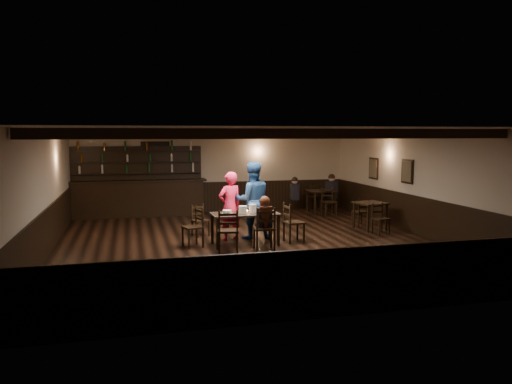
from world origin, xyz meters
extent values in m
plane|color=black|center=(0.00, 0.00, 0.00)|extent=(10.00, 10.00, 0.00)
cube|color=beige|center=(0.00, 5.00, 1.35)|extent=(9.00, 0.02, 2.70)
cube|color=beige|center=(0.00, -5.00, 1.35)|extent=(9.00, 0.02, 2.70)
cube|color=beige|center=(-4.50, 0.00, 1.35)|extent=(0.02, 10.00, 2.70)
cube|color=beige|center=(4.50, 0.00, 1.35)|extent=(0.02, 10.00, 2.70)
cube|color=silver|center=(0.00, 0.00, 2.70)|extent=(9.00, 10.00, 0.02)
cube|color=black|center=(0.00, 4.97, 0.50)|extent=(9.00, 0.04, 1.00)
cube|color=black|center=(0.00, -4.97, 0.50)|extent=(9.00, 0.04, 1.00)
cube|color=black|center=(-4.47, 0.00, 0.50)|extent=(0.04, 10.00, 1.00)
cube|color=black|center=(4.47, 0.00, 0.50)|extent=(0.04, 10.00, 1.00)
cube|color=black|center=(-1.90, 4.97, 1.85)|extent=(0.90, 0.03, 1.00)
cube|color=black|center=(-1.90, 4.95, 1.85)|extent=(0.80, 0.02, 0.90)
cube|color=black|center=(4.47, 0.50, 1.60)|extent=(0.03, 0.55, 0.65)
cube|color=#72664C|center=(4.45, 0.50, 1.60)|extent=(0.02, 0.45, 0.55)
cube|color=black|center=(4.47, 2.40, 1.55)|extent=(0.03, 0.55, 0.65)
cube|color=#72664C|center=(4.45, 2.40, 1.55)|extent=(0.02, 0.45, 0.55)
cube|color=black|center=(0.00, -3.00, 2.60)|extent=(8.90, 0.18, 0.18)
cube|color=black|center=(0.00, -1.00, 2.60)|extent=(8.90, 0.18, 0.18)
cube|color=black|center=(0.00, 1.00, 2.60)|extent=(8.90, 0.18, 0.18)
cube|color=black|center=(0.00, 3.00, 2.60)|extent=(8.90, 0.18, 0.18)
cube|color=black|center=(-0.83, -0.48, 0.36)|extent=(0.06, 0.06, 0.71)
cube|color=black|center=(-0.85, 0.18, 0.36)|extent=(0.06, 0.06, 0.71)
cube|color=black|center=(0.60, -0.44, 0.36)|extent=(0.06, 0.06, 0.71)
cube|color=black|center=(0.58, 0.22, 0.36)|extent=(0.06, 0.06, 0.71)
cube|color=black|center=(-0.13, -0.13, 0.73)|extent=(1.58, 0.82, 0.04)
cube|color=#A5A8AD|center=(-0.14, 0.24, 0.73)|extent=(1.56, 0.07, 0.04)
cube|color=#A5A8AD|center=(-0.12, -0.51, 0.73)|extent=(1.56, 0.07, 0.04)
cube|color=#A5A8AD|center=(0.64, -0.11, 0.73)|extent=(0.05, 0.78, 0.04)
cube|color=#A5A8AD|center=(-0.89, -0.15, 0.73)|extent=(0.05, 0.78, 0.04)
cube|color=black|center=(-0.43, -0.65, 0.23)|extent=(0.04, 0.04, 0.46)
cube|color=black|center=(-0.50, -1.01, 0.23)|extent=(0.04, 0.04, 0.46)
cube|color=black|center=(-0.81, -0.57, 0.23)|extent=(0.04, 0.04, 0.46)
cube|color=black|center=(-0.88, -0.93, 0.23)|extent=(0.04, 0.04, 0.46)
cube|color=black|center=(-0.65, -0.79, 0.48)|extent=(0.52, 0.51, 0.04)
cube|color=black|center=(-0.69, -0.97, 0.73)|extent=(0.45, 0.12, 0.48)
cube|color=black|center=(-0.69, -0.97, 0.68)|extent=(0.38, 0.10, 0.05)
cube|color=black|center=(-0.69, -0.97, 0.87)|extent=(0.38, 0.10, 0.05)
cube|color=black|center=(0.39, -0.59, 0.24)|extent=(0.04, 0.04, 0.47)
cube|color=black|center=(0.36, -0.96, 0.24)|extent=(0.04, 0.04, 0.47)
cube|color=black|center=(-0.01, -0.56, 0.24)|extent=(0.04, 0.04, 0.47)
cube|color=black|center=(-0.04, -0.93, 0.24)|extent=(0.04, 0.04, 0.47)
cube|color=black|center=(0.18, -0.76, 0.49)|extent=(0.49, 0.47, 0.04)
cube|color=black|center=(0.16, -0.95, 0.74)|extent=(0.46, 0.07, 0.49)
cube|color=black|center=(0.16, -0.95, 0.69)|extent=(0.39, 0.06, 0.05)
cube|color=black|center=(0.16, -0.95, 0.89)|extent=(0.39, 0.06, 0.05)
cube|color=black|center=(-1.56, 0.07, 0.22)|extent=(0.04, 0.04, 0.44)
cube|color=black|center=(-1.23, 0.17, 0.22)|extent=(0.04, 0.04, 0.44)
cube|color=black|center=(-1.46, -0.28, 0.22)|extent=(0.04, 0.04, 0.44)
cube|color=black|center=(-1.13, -0.18, 0.22)|extent=(0.04, 0.04, 0.44)
cube|color=black|center=(-1.34, -0.05, 0.46)|extent=(0.51, 0.53, 0.04)
cube|color=black|center=(-1.18, 0.00, 0.69)|extent=(0.16, 0.42, 0.46)
cube|color=black|center=(-1.18, 0.00, 0.64)|extent=(0.13, 0.36, 0.05)
cube|color=black|center=(-1.18, 0.00, 0.83)|extent=(0.13, 0.36, 0.05)
cube|color=black|center=(1.28, -0.31, 0.23)|extent=(0.04, 0.04, 0.46)
cube|color=black|center=(0.92, -0.34, 0.23)|extent=(0.04, 0.04, 0.46)
cube|color=black|center=(1.24, 0.07, 0.23)|extent=(0.04, 0.04, 0.46)
cube|color=black|center=(0.89, 0.04, 0.23)|extent=(0.04, 0.04, 0.46)
cube|color=black|center=(1.08, -0.13, 0.48)|extent=(0.46, 0.48, 0.04)
cube|color=black|center=(0.90, -0.15, 0.72)|extent=(0.08, 0.45, 0.48)
cube|color=black|center=(0.90, -0.15, 0.67)|extent=(0.06, 0.38, 0.05)
cube|color=black|center=(0.90, -0.15, 0.86)|extent=(0.06, 0.38, 0.05)
cube|color=black|center=(-1.10, 0.92, 0.19)|extent=(0.04, 0.04, 0.38)
cube|color=black|center=(-1.21, 1.20, 0.19)|extent=(0.04, 0.04, 0.38)
cube|color=black|center=(-0.80, 1.03, 0.19)|extent=(0.04, 0.04, 0.38)
cube|color=black|center=(-0.90, 1.31, 0.19)|extent=(0.04, 0.04, 0.38)
cube|color=black|center=(-1.00, 1.11, 0.40)|extent=(0.47, 0.46, 0.04)
cube|color=black|center=(-1.06, 1.26, 0.60)|extent=(0.36, 0.16, 0.40)
cube|color=black|center=(-1.06, 1.26, 0.56)|extent=(0.31, 0.13, 0.04)
cube|color=black|center=(-1.06, 1.26, 0.72)|extent=(0.31, 0.13, 0.04)
imported|color=#FF3C69|center=(-0.36, 0.48, 0.84)|extent=(0.71, 0.57, 1.68)
imported|color=navy|center=(0.21, 0.53, 0.96)|extent=(0.96, 0.76, 1.92)
cube|color=black|center=(0.18, -0.65, 0.52)|extent=(0.30, 0.30, 0.12)
cube|color=black|center=(0.18, -0.76, 0.74)|extent=(0.32, 0.19, 0.46)
cylinder|color=black|center=(0.18, -0.76, 0.95)|extent=(0.10, 0.32, 0.32)
sphere|color=#D8A384|center=(0.18, -0.76, 1.09)|extent=(0.20, 0.20, 0.20)
sphere|color=#32160B|center=(0.18, -0.79, 1.10)|extent=(0.25, 0.25, 0.25)
cone|color=#32160B|center=(0.18, -0.89, 0.72)|extent=(0.19, 0.19, 0.57)
cylinder|color=white|center=(-0.54, -0.10, 0.76)|extent=(0.26, 0.26, 0.01)
cylinder|color=white|center=(-0.54, -0.10, 0.80)|extent=(0.21, 0.21, 0.07)
cylinder|color=silver|center=(-0.54, -0.10, 0.78)|extent=(0.22, 0.22, 0.03)
cylinder|color=white|center=(-0.18, -0.17, 0.84)|extent=(0.19, 0.19, 0.18)
cylinder|color=white|center=(0.07, -0.12, 0.85)|extent=(0.17, 0.17, 0.20)
cylinder|color=#A5A8AD|center=(-0.04, -0.03, 0.77)|extent=(0.05, 0.05, 0.03)
sphere|color=orange|center=(-0.04, -0.03, 0.80)|extent=(0.03, 0.03, 0.03)
cylinder|color=silver|center=(0.19, -0.18, 0.79)|extent=(0.03, 0.03, 0.08)
cylinder|color=#A5A8AD|center=(0.34, -0.18, 0.79)|extent=(0.03, 0.03, 0.08)
cylinder|color=silver|center=(0.11, 0.03, 0.80)|extent=(0.07, 0.07, 0.10)
cube|color=maroon|center=(0.42, -0.25, 0.75)|extent=(0.29, 0.23, 0.00)
cube|color=#111455|center=(0.40, 0.01, 0.75)|extent=(0.33, 0.25, 0.00)
cube|color=black|center=(-2.47, 4.65, 0.55)|extent=(4.05, 0.60, 1.10)
cube|color=black|center=(-2.47, 4.65, 1.12)|extent=(4.25, 0.70, 0.05)
cube|color=black|center=(-2.47, 4.92, 1.10)|extent=(4.05, 0.10, 2.20)
cube|color=black|center=(-2.47, 4.82, 1.35)|extent=(3.95, 0.22, 0.03)
cube|color=black|center=(-2.47, 4.82, 1.70)|extent=(3.95, 0.22, 0.03)
cube|color=black|center=(-2.47, 4.82, 2.05)|extent=(3.95, 0.22, 0.03)
cube|color=black|center=(3.60, 0.86, 0.73)|extent=(0.88, 0.88, 0.04)
cube|color=black|center=(3.36, 0.49, 0.35)|extent=(0.05, 0.05, 0.71)
cube|color=black|center=(3.24, 1.09, 0.35)|extent=(0.05, 0.05, 0.71)
cube|color=black|center=(3.96, 0.62, 0.35)|extent=(0.05, 0.05, 0.71)
cube|color=black|center=(3.84, 1.22, 0.35)|extent=(0.05, 0.05, 0.71)
cube|color=black|center=(3.38, 3.91, 0.73)|extent=(0.85, 0.85, 0.04)
cube|color=black|center=(3.03, 3.56, 0.35)|extent=(0.05, 0.05, 0.71)
cube|color=black|center=(3.03, 4.26, 0.35)|extent=(0.05, 0.05, 0.71)
cube|color=black|center=(3.73, 3.57, 0.35)|extent=(0.05, 0.05, 0.71)
cube|color=black|center=(3.73, 4.26, 0.35)|extent=(0.05, 0.05, 0.71)
cube|color=black|center=(2.45, 3.89, 0.73)|extent=(0.24, 0.37, 0.52)
sphere|color=#D8A384|center=(2.45, 3.89, 1.08)|extent=(0.20, 0.20, 0.20)
sphere|color=black|center=(2.45, 3.89, 1.11)|extent=(0.21, 0.21, 0.21)
cube|color=black|center=(3.74, 3.90, 0.75)|extent=(0.34, 0.44, 0.56)
sphere|color=#D8A384|center=(3.74, 3.90, 1.13)|extent=(0.22, 0.22, 0.22)
sphere|color=black|center=(3.74, 3.90, 1.17)|extent=(0.23, 0.23, 0.23)
camera|label=1|loc=(-2.70, -11.36, 2.60)|focal=35.00mm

